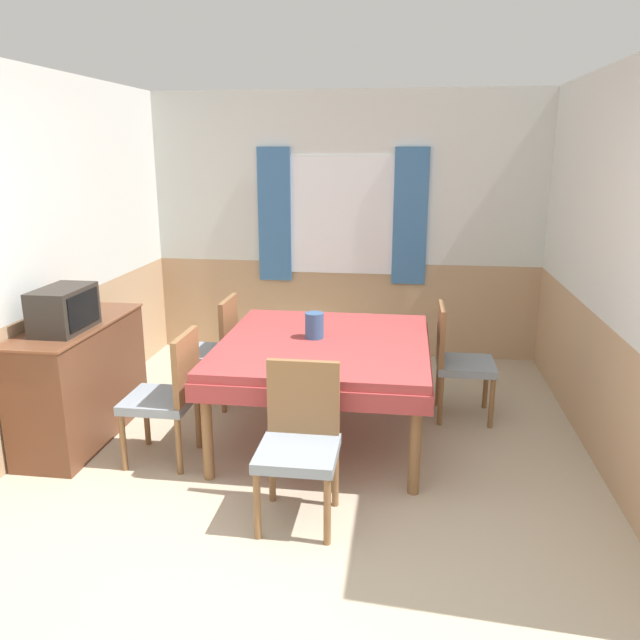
{
  "coord_description": "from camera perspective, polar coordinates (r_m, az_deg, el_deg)",
  "views": [
    {
      "loc": [
        0.62,
        -2.55,
        2.05
      ],
      "look_at": [
        0.03,
        1.64,
        0.89
      ],
      "focal_mm": 35.0,
      "sensor_mm": 36.0,
      "label": 1
    }
  ],
  "objects": [
    {
      "name": "wall_left",
      "position": [
        5.11,
        -22.39,
        5.77
      ],
      "size": [
        0.05,
        4.01,
        2.6
      ],
      "color": "silver",
      "rests_on": "ground_plane"
    },
    {
      "name": "chair_left_near",
      "position": [
        4.29,
        -13.65,
        -6.47
      ],
      "size": [
        0.44,
        0.44,
        0.9
      ],
      "rotation": [
        0.0,
        0.0,
        1.57
      ],
      "color": "brown",
      "rests_on": "ground_plane"
    },
    {
      "name": "ground_plane",
      "position": [
        3.33,
        -4.8,
        -22.67
      ],
      "size": [
        16.0,
        16.0,
        0.0
      ],
      "primitive_type": "plane",
      "color": "tan"
    },
    {
      "name": "wall_back",
      "position": [
        6.26,
        2.25,
        8.54
      ],
      "size": [
        4.25,
        0.09,
        2.6
      ],
      "color": "silver",
      "rests_on": "ground_plane"
    },
    {
      "name": "chair_head_near",
      "position": [
        3.56,
        -1.87,
        -10.72
      ],
      "size": [
        0.44,
        0.44,
        0.9
      ],
      "rotation": [
        0.0,
        0.0,
        3.14
      ],
      "color": "brown",
      "rests_on": "ground_plane"
    },
    {
      "name": "chair_right_far",
      "position": [
        4.97,
        12.42,
        -3.38
      ],
      "size": [
        0.44,
        0.44,
        0.9
      ],
      "rotation": [
        0.0,
        0.0,
        4.71
      ],
      "color": "brown",
      "rests_on": "ground_plane"
    },
    {
      "name": "dining_table",
      "position": [
        4.46,
        0.39,
        -3.11
      ],
      "size": [
        1.49,
        1.63,
        0.74
      ],
      "color": "#9E3838",
      "rests_on": "ground_plane"
    },
    {
      "name": "tv",
      "position": [
        4.52,
        -22.36,
        0.91
      ],
      "size": [
        0.29,
        0.48,
        0.3
      ],
      "color": "#2D2823",
      "rests_on": "sideboard"
    },
    {
      "name": "chair_left_far",
      "position": [
        5.18,
        -9.66,
        -2.45
      ],
      "size": [
        0.44,
        0.44,
        0.9
      ],
      "rotation": [
        0.0,
        0.0,
        1.57
      ],
      "color": "brown",
      "rests_on": "ground_plane"
    },
    {
      "name": "wall_right",
      "position": [
        4.62,
        24.68,
        4.62
      ],
      "size": [
        0.05,
        4.01,
        2.6
      ],
      "color": "silver",
      "rests_on": "ground_plane"
    },
    {
      "name": "vase",
      "position": [
        4.47,
        -0.51,
        -0.5
      ],
      "size": [
        0.13,
        0.13,
        0.19
      ],
      "color": "#335684",
      "rests_on": "dining_table"
    },
    {
      "name": "sideboard",
      "position": [
        4.85,
        -21.0,
        -5.11
      ],
      "size": [
        0.46,
        1.26,
        0.86
      ],
      "color": "brown",
      "rests_on": "ground_plane"
    }
  ]
}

